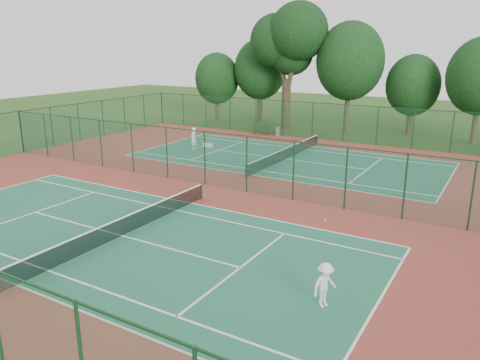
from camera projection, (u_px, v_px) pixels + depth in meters
name	position (u px, v px, depth m)	size (l,w,h in m)	color
ground	(225.00, 188.00, 29.38)	(120.00, 120.00, 0.00)	#2A4F18
red_pad	(225.00, 188.00, 29.38)	(40.00, 36.00, 0.01)	brown
court_near	(123.00, 236.00, 21.93)	(23.77, 10.97, 0.01)	#206647
court_far	(286.00, 159.00, 36.83)	(23.77, 10.97, 0.01)	#1F6447
fence_north	(328.00, 122.00, 43.79)	(40.00, 0.09, 3.50)	#164325
fence_west	(21.00, 132.00, 38.68)	(0.09, 36.00, 3.50)	#17472A
fence_divider	(225.00, 161.00, 28.90)	(40.00, 0.09, 3.50)	#17462F
tennis_net_near	(122.00, 226.00, 21.79)	(0.10, 12.90, 0.97)	#143923
tennis_net_far	(287.00, 153.00, 36.68)	(0.10, 12.90, 0.97)	#163D20
player_near	(325.00, 285.00, 15.83)	(1.03, 0.59, 1.59)	silver
player_far	(193.00, 138.00, 40.11)	(0.68, 0.45, 1.87)	white
trash_bin	(277.00, 131.00, 46.28)	(0.49, 0.49, 0.89)	slate
bench	(261.00, 130.00, 46.83)	(1.64, 0.94, 0.97)	black
kit_bag	(208.00, 145.00, 41.24)	(0.90, 0.34, 0.34)	silver
stray_ball_a	(293.00, 202.00, 26.61)	(0.08, 0.08, 0.08)	#AAC82E
stray_ball_b	(381.00, 221.00, 23.76)	(0.07, 0.07, 0.07)	#BDDE33
stray_ball_c	(198.00, 186.00, 29.77)	(0.07, 0.07, 0.07)	#D1E836
big_tree	(289.00, 40.00, 48.19)	(8.46, 6.19, 12.99)	#33281C
evergreen_row	(352.00, 131.00, 49.20)	(39.00, 5.00, 12.00)	black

